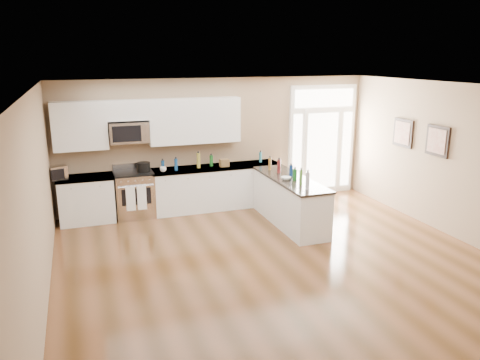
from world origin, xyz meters
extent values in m
plane|color=#4A2E15|center=(0.00, 0.00, 0.00)|extent=(8.00, 8.00, 0.00)
plane|color=#937A5D|center=(0.00, 4.00, 1.40)|extent=(7.00, 0.00, 7.00)
plane|color=#937A5D|center=(-3.50, 0.00, 1.40)|extent=(0.00, 8.00, 8.00)
plane|color=white|center=(0.00, 0.00, 2.80)|extent=(8.00, 8.00, 0.00)
cube|color=silver|center=(-2.87, 3.69, 0.45)|extent=(1.06, 0.62, 0.90)
cube|color=black|center=(-2.87, 3.69, 0.05)|extent=(1.02, 0.52, 0.10)
cube|color=black|center=(-2.87, 3.69, 0.92)|extent=(1.10, 0.66, 0.04)
cube|color=silver|center=(-0.16, 3.69, 0.45)|extent=(2.81, 0.62, 0.90)
cube|color=black|center=(-0.16, 3.69, 0.05)|extent=(2.77, 0.52, 0.10)
cube|color=black|center=(-0.16, 3.69, 0.92)|extent=(2.85, 0.66, 0.04)
cube|color=silver|center=(0.93, 2.24, 0.45)|extent=(0.65, 2.28, 0.90)
cube|color=black|center=(0.93, 2.24, 0.05)|extent=(0.61, 2.18, 0.10)
cube|color=black|center=(0.93, 2.24, 0.92)|extent=(0.69, 2.32, 0.04)
cube|color=silver|center=(-2.88, 3.83, 1.93)|extent=(1.04, 0.33, 0.95)
cube|color=silver|center=(-0.57, 3.83, 1.93)|extent=(1.94, 0.33, 0.95)
cube|color=silver|center=(-1.95, 3.83, 2.20)|extent=(0.82, 0.33, 0.40)
cube|color=silver|center=(-1.95, 3.80, 1.76)|extent=(0.78, 0.40, 0.42)
cube|color=black|center=(-2.01, 3.59, 1.76)|extent=(0.56, 0.01, 0.32)
cube|color=white|center=(2.55, 3.96, 1.30)|extent=(1.70, 0.08, 2.60)
cube|color=white|center=(2.55, 3.91, 1.05)|extent=(0.78, 0.02, 1.80)
cube|color=white|center=(1.89, 3.91, 1.05)|extent=(0.22, 0.02, 1.80)
cube|color=white|center=(3.21, 3.91, 1.05)|extent=(0.22, 0.02, 1.80)
cube|color=white|center=(2.55, 3.91, 2.30)|extent=(1.50, 0.02, 0.40)
cube|color=black|center=(3.47, 2.20, 1.70)|extent=(0.04, 0.58, 0.58)
cube|color=#97483C|center=(3.45, 2.20, 1.70)|extent=(0.01, 0.46, 0.46)
cube|color=black|center=(3.47, 1.20, 1.70)|extent=(0.04, 0.58, 0.58)
cube|color=#97483C|center=(3.45, 1.20, 1.70)|extent=(0.01, 0.46, 0.46)
cube|color=silver|center=(-1.92, 3.69, 0.46)|extent=(0.78, 0.64, 0.92)
cube|color=black|center=(-1.92, 3.69, 0.94)|extent=(0.78, 0.60, 0.03)
cube|color=silver|center=(-1.92, 3.99, 1.01)|extent=(0.78, 0.04, 0.14)
cube|color=black|center=(-1.92, 3.37, 0.52)|extent=(0.58, 0.01, 0.34)
cylinder|color=silver|center=(-1.92, 3.34, 0.74)|extent=(0.70, 0.02, 0.02)
cube|color=white|center=(-2.04, 3.33, 0.50)|extent=(0.18, 0.02, 0.50)
cube|color=white|center=(-1.82, 3.33, 0.50)|extent=(0.18, 0.02, 0.50)
cylinder|color=black|center=(-1.71, 3.68, 1.05)|extent=(0.35, 0.35, 0.21)
cube|color=silver|center=(-3.35, 3.61, 1.08)|extent=(0.37, 0.33, 0.27)
cube|color=brown|center=(0.01, 3.61, 1.02)|extent=(0.20, 0.15, 0.16)
imported|color=white|center=(-3.35, 3.74, 0.97)|extent=(0.28, 0.28, 0.05)
imported|color=white|center=(0.79, 2.14, 0.97)|extent=(0.24, 0.24, 0.06)
imported|color=white|center=(-1.33, 3.57, 0.99)|extent=(0.14, 0.14, 0.10)
cylinder|color=#19591E|center=(0.93, 2.05, 1.05)|extent=(0.08, 0.08, 0.23)
cylinder|color=navy|center=(-1.30, 3.75, 1.04)|extent=(0.07, 0.07, 0.20)
cylinder|color=brown|center=(0.81, 3.00, 1.07)|extent=(0.06, 0.06, 0.26)
cylinder|color=olive|center=(-0.55, 3.67, 1.10)|extent=(0.08, 0.08, 0.32)
cylinder|color=#26727F|center=(0.90, 3.74, 1.05)|extent=(0.06, 0.06, 0.23)
cylinder|color=#591919|center=(0.89, 2.70, 1.08)|extent=(0.08, 0.08, 0.27)
cylinder|color=#B2B2B7|center=(0.86, 1.40, 1.10)|extent=(0.07, 0.07, 0.32)
cylinder|color=navy|center=(0.99, 2.35, 1.05)|extent=(0.07, 0.07, 0.22)
cylinder|color=#3F7226|center=(0.88, 1.70, 1.09)|extent=(0.06, 0.06, 0.29)
cylinder|color=#19591E|center=(-0.25, 3.73, 1.06)|extent=(0.07, 0.07, 0.24)
cylinder|color=navy|center=(-1.05, 3.60, 1.06)|extent=(0.07, 0.07, 0.25)
camera|label=1|loc=(-2.93, -5.77, 3.26)|focal=35.00mm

